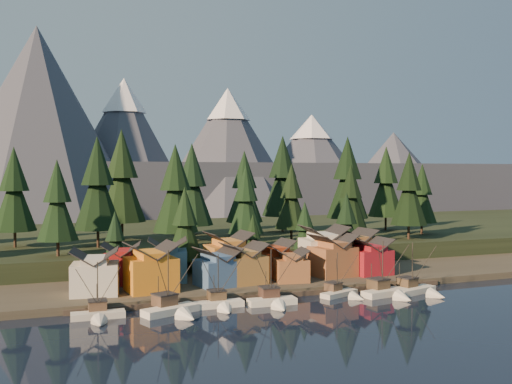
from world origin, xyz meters
name	(u,v)px	position (x,y,z in m)	size (l,w,h in m)	color
ground	(304,316)	(0.00, 0.00, 0.00)	(500.00, 500.00, 0.00)	black
shore_strip	(234,274)	(0.00, 40.00, 0.75)	(400.00, 50.00, 1.50)	#373328
hillside	(185,241)	(0.00, 90.00, 3.00)	(420.00, 100.00, 6.00)	black
dock	(270,294)	(0.00, 16.50, 0.50)	(80.00, 4.00, 1.00)	#463B32
mountain_ridge	(122,171)	(-4.20, 213.59, 26.06)	(560.00, 190.00, 90.00)	#4F5265
boat_0	(98,308)	(-34.35, 10.03, 2.05)	(9.49, 10.29, 10.86)	beige
boat_1	(174,301)	(-21.49, 8.58, 2.45)	(11.15, 11.72, 12.73)	white
boat_2	(221,297)	(-12.24, 10.53, 2.11)	(9.44, 10.28, 11.05)	white
boat_3	(274,294)	(-2.17, 8.89, 2.32)	(9.68, 10.48, 11.86)	silver
boat_4	(343,288)	(13.95, 11.09, 1.82)	(9.40, 9.75, 9.90)	beige
boat_5	(389,285)	(22.63, 7.81, 2.44)	(10.74, 11.33, 12.55)	silver
boat_6	(419,284)	(30.02, 7.74, 2.20)	(11.01, 11.47, 11.82)	beige
house_front_0	(95,271)	(-33.70, 24.15, 6.16)	(10.10, 9.69, 8.87)	beige
house_front_1	(151,266)	(-22.94, 23.25, 6.59)	(10.26, 9.93, 9.69)	orange
house_front_2	(218,266)	(-8.81, 23.81, 5.72)	(9.59, 9.65, 8.03)	#3A5B89
house_front_3	(244,262)	(-2.73, 24.63, 6.02)	(9.37, 9.02, 8.61)	olive
house_front_4	(291,264)	(7.67, 23.15, 5.21)	(7.97, 8.43, 7.06)	brown
house_front_5	(333,254)	(19.17, 25.37, 6.56)	(10.20, 9.49, 9.63)	brown
house_front_6	(370,255)	(28.53, 24.34, 5.91)	(8.78, 8.34, 8.38)	maroon
house_back_0	(121,262)	(-27.53, 32.96, 6.09)	(9.40, 9.15, 8.74)	maroon
house_back_1	(168,259)	(-17.62, 32.77, 6.40)	(9.86, 9.94, 9.34)	teal
house_back_2	(229,253)	(-3.56, 32.86, 6.85)	(10.09, 9.35, 10.19)	#B7752F
house_back_3	(274,257)	(6.60, 30.21, 5.84)	(9.00, 8.24, 8.25)	#9D3718
house_back_4	(324,248)	(20.09, 31.59, 7.26)	(10.89, 10.52, 10.96)	beige
house_back_5	(354,248)	(28.67, 32.01, 6.64)	(9.37, 9.47, 9.79)	olive
tree_hill_1	(14,192)	(-50.00, 68.00, 20.22)	(11.17, 11.17, 26.02)	#332319
tree_hill_2	(57,203)	(-40.00, 48.00, 18.23)	(9.60, 9.60, 22.37)	#332319
tree_hill_3	(98,187)	(-30.00, 60.00, 21.69)	(12.32, 12.32, 28.70)	#332319
tree_hill_4	(122,179)	(-22.00, 75.00, 23.32)	(13.60, 13.60, 31.68)	#332319
tree_hill_5	(175,192)	(-12.00, 50.00, 20.50)	(11.39, 11.39, 26.53)	#332319
tree_hill_6	(192,188)	(-4.00, 65.00, 21.07)	(11.83, 11.83, 27.56)	#332319
tree_hill_7	(246,202)	(6.00, 48.00, 17.67)	(9.17, 9.17, 21.36)	#332319
tree_hill_8	(244,189)	(14.00, 72.00, 20.17)	(11.13, 11.13, 25.92)	#332319
tree_hill_9	(291,199)	(22.00, 55.00, 17.88)	(9.33, 9.33, 21.73)	#332319
tree_hill_10	(283,179)	(30.00, 80.00, 23.13)	(13.45, 13.45, 31.33)	#332319
tree_hill_11	(351,199)	(38.00, 50.00, 17.91)	(9.35, 9.35, 21.79)	#332319
tree_hill_12	(347,181)	(46.00, 66.00, 22.74)	(13.14, 13.14, 30.61)	#332319
tree_hill_13	(409,192)	(56.00, 48.00, 19.78)	(10.82, 10.82, 25.22)	#332319
tree_hill_14	(386,184)	(64.00, 72.00, 21.34)	(12.04, 12.04, 28.05)	#332319
tree_hill_15	(191,188)	(0.00, 82.00, 20.54)	(11.41, 11.41, 26.59)	#332319
tree_hill_17	(422,196)	(68.00, 58.00, 18.06)	(9.47, 9.47, 22.06)	#332319
tree_shore_0	(115,241)	(-28.00, 40.00, 9.84)	(6.56, 6.56, 15.28)	#332319
tree_shore_1	(185,226)	(-12.00, 40.00, 12.73)	(8.82, 8.82, 20.55)	#332319
tree_shore_2	(253,239)	(5.00, 40.00, 8.93)	(5.84, 5.84, 13.61)	#332319
tree_shore_3	(305,231)	(19.00, 40.00, 10.50)	(7.07, 7.07, 16.48)	#332319
tree_shore_4	(346,225)	(31.00, 40.00, 11.71)	(8.02, 8.02, 18.68)	#332319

